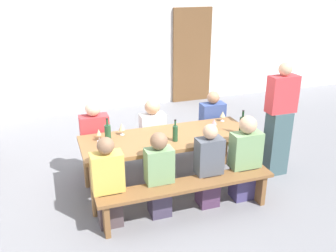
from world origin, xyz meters
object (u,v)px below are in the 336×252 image
(wine_glass_3, at_px, (122,127))
(standing_host, at_px, (279,123))
(wine_glass_2, at_px, (214,122))
(wine_glass_0, at_px, (99,133))
(wine_bottle_1, at_px, (108,133))
(bench_far, at_px, (153,142))
(seated_guest_near_0, at_px, (108,185))
(seated_guest_near_1, at_px, (159,176))
(seated_guest_near_3, at_px, (245,160))
(wine_glass_1, at_px, (223,114))
(seated_guest_far_2, at_px, (212,128))
(bench_near, at_px, (188,190))
(tasting_table, at_px, (168,142))
(seated_guest_far_0, at_px, (96,143))
(seated_guest_near_2, at_px, (209,168))
(seated_guest_far_1, at_px, (153,136))
(wooden_door, at_px, (192,56))
(wine_bottle_0, at_px, (242,125))
(wine_bottle_2, at_px, (175,133))

(wine_glass_3, xyz_separation_m, standing_host, (2.17, -0.38, -0.07))
(wine_glass_2, distance_m, wine_glass_3, 1.24)
(wine_glass_0, height_order, wine_glass_3, wine_glass_0)
(wine_bottle_1, bearing_deg, bench_far, 38.47)
(seated_guest_near_0, distance_m, standing_host, 2.57)
(wine_glass_3, xyz_separation_m, seated_guest_near_1, (0.25, -0.82, -0.34))
(seated_guest_near_3, bearing_deg, wine_glass_1, -6.43)
(wine_glass_2, height_order, seated_guest_far_2, seated_guest_far_2)
(wine_bottle_1, bearing_deg, wine_glass_0, 155.44)
(bench_near, distance_m, wine_bottle_1, 1.23)
(wine_glass_1, relative_size, wine_glass_3, 0.90)
(tasting_table, bearing_deg, seated_guest_far_0, 147.19)
(seated_guest_near_2, xyz_separation_m, seated_guest_far_1, (-0.38, 1.12, 0.01))
(wine_bottle_1, distance_m, seated_guest_near_0, 0.76)
(wine_glass_2, height_order, seated_guest_near_0, seated_guest_near_0)
(tasting_table, relative_size, standing_host, 1.38)
(wine_glass_1, bearing_deg, wooden_door, 75.30)
(wooden_door, bearing_deg, wine_glass_3, -125.72)
(wine_glass_2, height_order, seated_guest_near_3, seated_guest_near_3)
(wine_glass_0, height_order, seated_guest_near_1, seated_guest_near_1)
(wine_glass_2, relative_size, standing_host, 0.10)
(seated_guest_near_1, xyz_separation_m, seated_guest_near_3, (1.14, 0.00, 0.03))
(wine_glass_0, distance_m, seated_guest_far_1, 0.99)
(wine_glass_2, distance_m, seated_guest_near_3, 0.67)
(bench_far, xyz_separation_m, seated_guest_far_1, (-0.04, -0.15, 0.17))
(wine_bottle_1, bearing_deg, standing_host, -5.48)
(bench_far, xyz_separation_m, wine_bottle_0, (0.96, -0.94, 0.51))
(wine_glass_3, xyz_separation_m, seated_guest_far_2, (1.46, 0.31, -0.33))
(bench_near, distance_m, seated_guest_near_0, 0.93)
(seated_guest_near_0, relative_size, seated_guest_near_2, 1.01)
(seated_guest_near_3, height_order, seated_guest_far_0, seated_guest_far_0)
(wine_bottle_0, xyz_separation_m, wine_glass_0, (-1.83, 0.38, -0.01))
(wine_bottle_1, bearing_deg, tasting_table, -7.68)
(bench_near, distance_m, seated_guest_far_2, 1.57)
(wine_bottle_0, xyz_separation_m, seated_guest_far_2, (-0.05, 0.79, -0.35))
(seated_guest_far_1, bearing_deg, seated_guest_near_2, 18.47)
(seated_guest_near_1, bearing_deg, wine_bottle_1, 34.85)
(bench_near, distance_m, wine_bottle_2, 0.75)
(wooden_door, xyz_separation_m, seated_guest_near_0, (-2.68, -4.06, -0.53))
(wine_bottle_2, distance_m, seated_guest_near_0, 1.08)
(wine_bottle_1, xyz_separation_m, seated_guest_far_0, (-0.11, 0.46, -0.32))
(wine_bottle_0, relative_size, seated_guest_far_0, 0.29)
(wine_glass_3, distance_m, standing_host, 2.20)
(bench_near, relative_size, wine_glass_3, 13.34)
(seated_guest_near_2, relative_size, seated_guest_far_2, 0.97)
(wine_bottle_0, bearing_deg, wine_glass_3, 162.31)
(bench_near, height_order, wine_glass_2, wine_glass_2)
(wine_glass_1, xyz_separation_m, seated_guest_near_1, (-1.23, -0.84, -0.33))
(wine_bottle_1, bearing_deg, wooden_door, 53.16)
(wine_glass_3, distance_m, seated_guest_far_1, 0.68)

